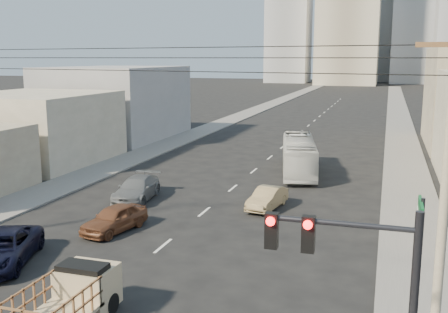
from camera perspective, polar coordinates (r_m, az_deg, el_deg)
The scene contains 18 objects.
sidewalk_left at distance 87.45m, azimuth 2.86°, elevation 4.83°, with size 3.50×180.00×0.12m, color slate.
sidewalk_right at distance 84.70m, azimuth 18.48°, elevation 4.10°, with size 3.50×180.00×0.12m, color slate.
lane_dashes at distance 68.55m, azimuth 8.81°, elevation 3.04°, with size 0.15×104.00×0.01m.
flatbed_pickup at distance 18.98m, azimuth -16.44°, elevation -14.38°, with size 1.95×4.41×1.90m.
navy_pickup at distance 25.36m, azimuth -23.02°, elevation -9.22°, with size 2.42×5.24×1.46m, color black.
city_bus at distance 41.72m, azimuth 8.14°, elevation 0.15°, with size 2.41×10.30×2.87m, color silver.
sedan_brown at distance 28.27m, azimuth -11.83°, elevation -6.61°, with size 1.65×4.09×1.39m, color brown.
sedan_tan at distance 31.87m, azimuth 4.73°, elevation -4.54°, with size 1.35×3.88×1.28m, color #988259.
sedan_grey at distance 34.09m, azimuth -9.48°, elevation -3.49°, with size 2.04×5.02×1.46m, color slate.
traffic_signal at distance 11.79m, azimuth 14.80°, elevation -14.37°, with size 3.23×0.35×6.00m.
green_sign at distance 16.61m, azimuth 20.46°, elevation -8.46°, with size 0.18×1.60×5.00m.
utility_pole at distance 13.83m, azimuth 22.75°, elevation -6.18°, with size 1.80×0.24×10.00m.
overhead_wires at distance 18.66m, azimuth -15.51°, elevation 10.21°, with size 23.01×5.02×0.72m.
bldg_left_mid at distance 48.38m, azimuth -19.74°, elevation 2.95°, with size 11.00×12.00×6.00m, color #A9A088.
bldg_left_far at distance 61.08m, azimuth -11.69°, elevation 5.79°, with size 12.00×16.00×8.00m, color gray.
midrise_ne at distance 199.67m, azimuth 20.20°, elevation 13.23°, with size 16.00×16.00×40.00m, color #979B9F.
midrise_nw at distance 197.69m, azimuth 7.04°, elevation 12.95°, with size 15.00×15.00×34.00m, color #979B9F.
midrise_back at distance 214.64m, azimuth 16.77°, elevation 13.74°, with size 18.00×18.00×44.00m, color gray.
Camera 1 is at (10.07, -14.21, 9.00)m, focal length 42.00 mm.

